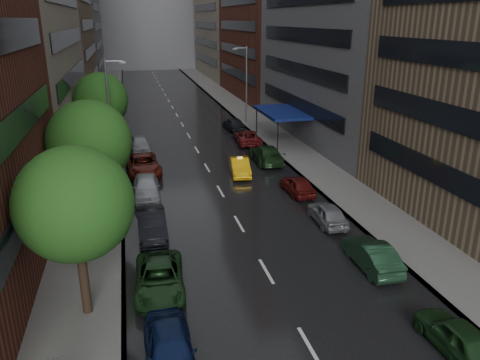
# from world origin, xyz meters

# --- Properties ---
(road) EXTENTS (14.00, 140.00, 0.01)m
(road) POSITION_xyz_m (0.00, 50.00, 0.01)
(road) COLOR black
(road) RESTS_ON ground
(sidewalk_left) EXTENTS (4.00, 140.00, 0.15)m
(sidewalk_left) POSITION_xyz_m (-9.00, 50.00, 0.07)
(sidewalk_left) COLOR gray
(sidewalk_left) RESTS_ON ground
(sidewalk_right) EXTENTS (4.00, 140.00, 0.15)m
(sidewalk_right) POSITION_xyz_m (9.00, 50.00, 0.07)
(sidewalk_right) COLOR gray
(sidewalk_right) RESTS_ON ground
(building_far) EXTENTS (40.00, 14.00, 32.00)m
(building_far) POSITION_xyz_m (0.00, 118.00, 16.00)
(building_far) COLOR slate
(building_far) RESTS_ON ground
(tree_near) EXTENTS (4.74, 4.74, 7.56)m
(tree_near) POSITION_xyz_m (-8.60, 8.30, 5.17)
(tree_near) COLOR #382619
(tree_near) RESTS_ON ground
(tree_mid) EXTENTS (4.91, 4.91, 7.83)m
(tree_mid) POSITION_xyz_m (-8.60, 17.83, 5.35)
(tree_mid) COLOR #382619
(tree_mid) RESTS_ON ground
(tree_far) EXTENTS (4.83, 4.83, 7.69)m
(tree_far) POSITION_xyz_m (-8.60, 34.11, 5.26)
(tree_far) COLOR #382619
(tree_far) RESTS_ON ground
(taxi) EXTENTS (1.98, 4.34, 1.38)m
(taxi) POSITION_xyz_m (2.33, 25.50, 0.69)
(taxi) COLOR #F4AD0C
(taxi) RESTS_ON ground
(parked_cars_left) EXTENTS (3.01, 35.05, 1.57)m
(parked_cars_left) POSITION_xyz_m (-5.40, 19.69, 0.76)
(parked_cars_left) COLOR #0D183E
(parked_cars_left) RESTS_ON ground
(parked_cars_right) EXTENTS (2.73, 43.22, 1.59)m
(parked_cars_right) POSITION_xyz_m (5.40, 24.61, 0.73)
(parked_cars_right) COLOR #1A391A
(parked_cars_right) RESTS_ON ground
(street_lamp_left) EXTENTS (1.74, 0.22, 9.00)m
(street_lamp_left) POSITION_xyz_m (-7.72, 30.00, 4.89)
(street_lamp_left) COLOR gray
(street_lamp_left) RESTS_ON sidewalk_left
(street_lamp_right) EXTENTS (1.74, 0.22, 9.00)m
(street_lamp_right) POSITION_xyz_m (7.72, 45.00, 4.89)
(street_lamp_right) COLOR gray
(street_lamp_right) RESTS_ON sidewalk_right
(awning) EXTENTS (4.00, 8.00, 3.12)m
(awning) POSITION_xyz_m (8.98, 35.00, 3.13)
(awning) COLOR navy
(awning) RESTS_ON sidewalk_right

